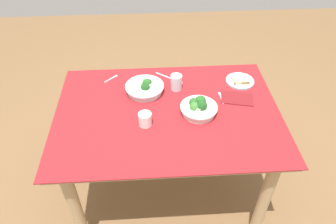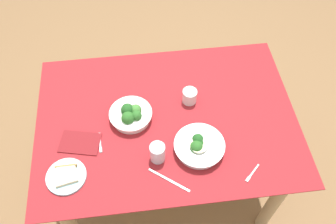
% 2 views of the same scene
% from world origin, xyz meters
% --- Properties ---
extents(ground_plane, '(6.00, 6.00, 0.00)m').
position_xyz_m(ground_plane, '(0.00, 0.00, 0.00)').
color(ground_plane, brown).
extents(dining_table, '(1.31, 0.93, 0.75)m').
position_xyz_m(dining_table, '(0.00, 0.00, 0.63)').
color(dining_table, maroon).
rests_on(dining_table, ground_plane).
extents(broccoli_bowl_far, '(0.24, 0.24, 0.08)m').
position_xyz_m(broccoli_bowl_far, '(-0.13, 0.20, 0.78)').
color(broccoli_bowl_far, white).
rests_on(broccoli_bowl_far, dining_table).
extents(broccoli_bowl_near, '(0.21, 0.21, 0.10)m').
position_xyz_m(broccoli_bowl_near, '(0.18, -0.02, 0.78)').
color(broccoli_bowl_near, white).
rests_on(broccoli_bowl_near, dining_table).
extents(bread_side_plate, '(0.18, 0.18, 0.03)m').
position_xyz_m(bread_side_plate, '(0.49, 0.27, 0.76)').
color(bread_side_plate, '#99C6D1').
rests_on(bread_side_plate, dining_table).
extents(water_glass_center, '(0.07, 0.07, 0.10)m').
position_xyz_m(water_glass_center, '(0.07, 0.22, 0.80)').
color(water_glass_center, silver).
rests_on(water_glass_center, dining_table).
extents(water_glass_side, '(0.07, 0.07, 0.08)m').
position_xyz_m(water_glass_side, '(-0.13, -0.10, 0.78)').
color(water_glass_side, silver).
rests_on(water_glass_side, dining_table).
extents(fork_by_far_bowl, '(0.08, 0.08, 0.00)m').
position_xyz_m(fork_by_far_bowl, '(-0.35, 0.35, 0.75)').
color(fork_by_far_bowl, '#B7B7BC').
rests_on(fork_by_far_bowl, dining_table).
extents(fork_by_near_bowl, '(0.02, 0.11, 0.00)m').
position_xyz_m(fork_by_near_bowl, '(0.34, 0.11, 0.75)').
color(fork_by_near_bowl, '#B7B7BC').
rests_on(fork_by_near_bowl, dining_table).
extents(table_knife_left, '(0.18, 0.14, 0.00)m').
position_xyz_m(table_knife_left, '(0.03, 0.34, 0.75)').
color(table_knife_left, '#B7B7BC').
rests_on(table_knife_left, dining_table).
extents(napkin_folded_upper, '(0.21, 0.16, 0.01)m').
position_xyz_m(napkin_folded_upper, '(0.43, 0.09, 0.75)').
color(napkin_folded_upper, maroon).
rests_on(napkin_folded_upper, dining_table).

